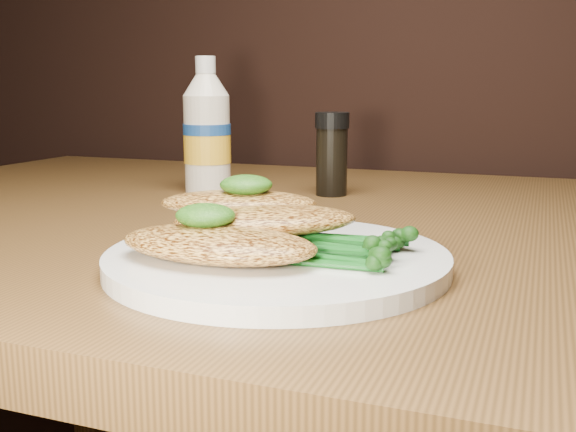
% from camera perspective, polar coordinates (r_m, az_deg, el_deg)
% --- Properties ---
extents(plate, '(0.26, 0.26, 0.01)m').
position_cam_1_polar(plate, '(0.51, -0.92, -3.69)').
color(plate, white).
rests_on(plate, dining_table).
extents(chicken_front, '(0.15, 0.08, 0.02)m').
position_cam_1_polar(chicken_front, '(0.49, -5.93, -2.35)').
color(chicken_front, gold).
rests_on(chicken_front, plate).
extents(chicken_mid, '(0.16, 0.13, 0.02)m').
position_cam_1_polar(chicken_mid, '(0.53, -1.86, -0.35)').
color(chicken_mid, gold).
rests_on(chicken_mid, plate).
extents(chicken_back, '(0.14, 0.10, 0.02)m').
position_cam_1_polar(chicken_back, '(0.56, -4.20, 1.11)').
color(chicken_back, gold).
rests_on(chicken_back, plate).
extents(pesto_front, '(0.06, 0.06, 0.02)m').
position_cam_1_polar(pesto_front, '(0.50, -6.97, 0.05)').
color(pesto_front, '#083709').
rests_on(pesto_front, chicken_front).
extents(pesto_back, '(0.05, 0.05, 0.02)m').
position_cam_1_polar(pesto_back, '(0.56, -3.55, 2.64)').
color(pesto_back, '#083709').
rests_on(pesto_back, chicken_back).
extents(broccolini_bundle, '(0.13, 0.10, 0.02)m').
position_cam_1_polar(broccolini_bundle, '(0.50, 3.38, -2.30)').
color(broccolini_bundle, '#125618').
rests_on(broccolini_bundle, plate).
extents(mayo_bottle, '(0.07, 0.07, 0.17)m').
position_cam_1_polar(mayo_bottle, '(0.88, -6.85, 7.62)').
color(mayo_bottle, silver).
rests_on(mayo_bottle, dining_table).
extents(pepper_grinder, '(0.05, 0.05, 0.10)m').
position_cam_1_polar(pepper_grinder, '(0.85, 3.71, 5.22)').
color(pepper_grinder, black).
rests_on(pepper_grinder, dining_table).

